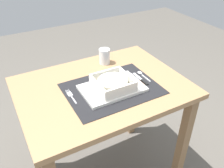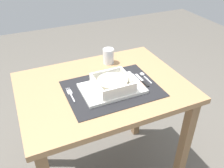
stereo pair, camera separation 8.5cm
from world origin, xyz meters
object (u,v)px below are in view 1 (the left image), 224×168
object	(u,v)px
fork	(71,96)
bread_knife	(138,80)
porridge_bowl	(113,83)
butter_knife	(141,80)
dining_table	(103,104)
drinking_glass	(105,57)
spoon	(141,74)

from	to	relation	value
fork	bread_knife	bearing A→B (deg)	-4.18
fork	bread_knife	size ratio (longest dim) A/B	0.90
porridge_bowl	bread_knife	world-z (taller)	porridge_bowl
butter_knife	porridge_bowl	bearing A→B (deg)	179.73
dining_table	fork	world-z (taller)	fork
fork	butter_knife	distance (m)	0.39
butter_knife	bread_knife	world-z (taller)	same
butter_knife	bread_knife	distance (m)	0.02
porridge_bowl	fork	bearing A→B (deg)	165.12
dining_table	fork	xyz separation A→B (m)	(-0.18, -0.01, 0.13)
bread_knife	drinking_glass	bearing A→B (deg)	99.03
fork	butter_knife	world-z (taller)	butter_knife
spoon	dining_table	bearing A→B (deg)	175.13
fork	bread_knife	distance (m)	0.37
dining_table	porridge_bowl	bearing A→B (deg)	-69.33
spoon	drinking_glass	xyz separation A→B (m)	(-0.11, 0.23, 0.03)
butter_knife	drinking_glass	size ratio (longest dim) A/B	1.46
dining_table	bread_knife	distance (m)	0.24
porridge_bowl	spoon	xyz separation A→B (m)	(0.21, 0.05, -0.04)
dining_table	porridge_bowl	size ratio (longest dim) A/B	4.88
spoon	bread_knife	distance (m)	0.06
porridge_bowl	drinking_glass	size ratio (longest dim) A/B	1.95
drinking_glass	fork	bearing A→B (deg)	-143.62
porridge_bowl	butter_knife	size ratio (longest dim) A/B	1.33
spoon	drinking_glass	size ratio (longest dim) A/B	1.22
dining_table	fork	bearing A→B (deg)	-175.92
drinking_glass	porridge_bowl	bearing A→B (deg)	-109.32
dining_table	drinking_glass	world-z (taller)	drinking_glass
drinking_glass	bread_knife	bearing A→B (deg)	-76.59
bread_knife	drinking_glass	xyz separation A→B (m)	(-0.06, 0.26, 0.03)
spoon	butter_knife	xyz separation A→B (m)	(-0.03, -0.04, -0.00)
porridge_bowl	drinking_glass	distance (m)	0.29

